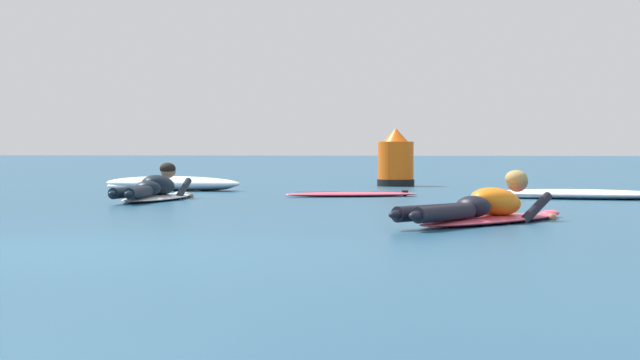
# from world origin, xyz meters

# --- Properties ---
(ground_plane) EXTENTS (120.00, 120.00, 0.00)m
(ground_plane) POSITION_xyz_m (0.00, 10.00, 0.00)
(ground_plane) COLOR navy
(surfer_near) EXTENTS (1.76, 2.51, 0.53)m
(surfer_near) POSITION_xyz_m (3.02, 3.26, 0.14)
(surfer_near) COLOR #E54C66
(surfer_near) RESTS_ON ground
(surfer_far) EXTENTS (0.73, 2.59, 0.53)m
(surfer_far) POSITION_xyz_m (-1.27, 7.38, 0.14)
(surfer_far) COLOR white
(surfer_far) RESTS_ON ground
(drifting_surfboard) EXTENTS (1.97, 0.99, 0.16)m
(drifting_surfboard) POSITION_xyz_m (1.20, 8.91, 0.03)
(drifting_surfboard) COLOR #E54C66
(drifting_surfboard) RESTS_ON ground
(whitewater_front) EXTENTS (2.69, 1.19, 0.13)m
(whitewater_front) POSITION_xyz_m (4.31, 8.57, 0.06)
(whitewater_front) COLOR white
(whitewater_front) RESTS_ON ground
(whitewater_mid_left) EXTENTS (2.42, 1.16, 0.23)m
(whitewater_mid_left) POSITION_xyz_m (-1.90, 10.80, 0.11)
(whitewater_mid_left) COLOR white
(whitewater_mid_left) RESTS_ON ground
(channel_marker_buoy) EXTENTS (0.66, 0.66, 1.03)m
(channel_marker_buoy) POSITION_xyz_m (1.53, 13.28, 0.41)
(channel_marker_buoy) COLOR #EA5B0F
(channel_marker_buoy) RESTS_ON ground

